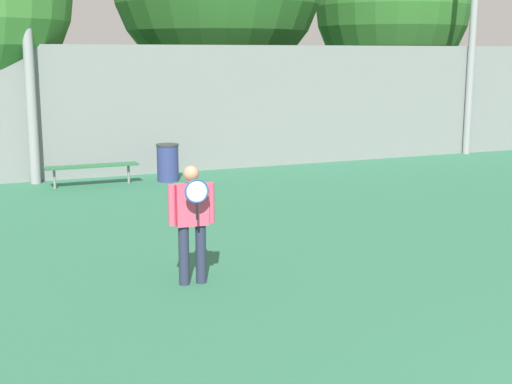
{
  "coord_description": "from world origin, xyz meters",
  "views": [
    {
      "loc": [
        -5.59,
        -2.52,
        3.01
      ],
      "look_at": [
        -1.42,
        7.34,
        0.92
      ],
      "focal_mm": 50.0,
      "sensor_mm": 36.0,
      "label": 1
    }
  ],
  "objects_px": {
    "bench_courtside_near": "(92,167)",
    "trash_bin": "(168,162)",
    "tennis_player": "(192,217)",
    "tree_green_tall": "(393,7)"
  },
  "relations": [
    {
      "from": "bench_courtside_near",
      "to": "trash_bin",
      "type": "distance_m",
      "value": 1.78
    },
    {
      "from": "bench_courtside_near",
      "to": "trash_bin",
      "type": "height_order",
      "value": "trash_bin"
    },
    {
      "from": "tennis_player",
      "to": "trash_bin",
      "type": "xyz_separation_m",
      "value": [
        1.85,
        7.62,
        -0.46
      ]
    },
    {
      "from": "tennis_player",
      "to": "tree_green_tall",
      "type": "bearing_deg",
      "value": 52.12
    },
    {
      "from": "tree_green_tall",
      "to": "tennis_player",
      "type": "bearing_deg",
      "value": -131.62
    },
    {
      "from": "tennis_player",
      "to": "tree_green_tall",
      "type": "relative_size",
      "value": 0.22
    },
    {
      "from": "tennis_player",
      "to": "trash_bin",
      "type": "height_order",
      "value": "tennis_player"
    },
    {
      "from": "tennis_player",
      "to": "bench_courtside_near",
      "type": "xyz_separation_m",
      "value": [
        0.06,
        7.67,
        -0.46
      ]
    },
    {
      "from": "trash_bin",
      "to": "tennis_player",
      "type": "bearing_deg",
      "value": -103.62
    },
    {
      "from": "tree_green_tall",
      "to": "trash_bin",
      "type": "bearing_deg",
      "value": -150.83
    }
  ]
}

